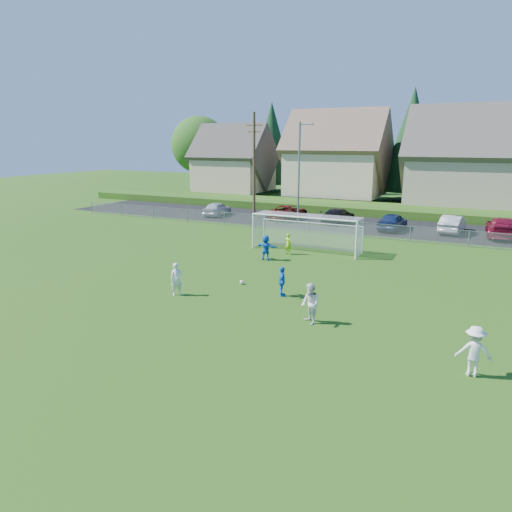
{
  "coord_description": "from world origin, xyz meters",
  "views": [
    {
      "loc": [
        10.33,
        -13.12,
        7.33
      ],
      "look_at": [
        0.0,
        8.0,
        1.4
      ],
      "focal_mm": 32.0,
      "sensor_mm": 36.0,
      "label": 1
    }
  ],
  "objects_px": {
    "player_white_b": "(310,304)",
    "car_e": "(393,221)",
    "player_white_c": "(474,351)",
    "goalkeeper": "(288,244)",
    "soccer_goal": "(308,227)",
    "car_g": "(502,227)",
    "player_white_a": "(177,279)",
    "car_c": "(288,212)",
    "player_blue_a": "(282,281)",
    "car_f": "(452,224)",
    "player_blue_b": "(266,248)",
    "soccer_ball": "(242,282)",
    "car_d": "(338,216)",
    "car_a": "(217,209)"
  },
  "relations": [
    {
      "from": "player_blue_a",
      "to": "car_f",
      "type": "distance_m",
      "value": 21.82
    },
    {
      "from": "player_white_c",
      "to": "car_g",
      "type": "xyz_separation_m",
      "value": [
        1.51,
        25.06,
        -0.06
      ]
    },
    {
      "from": "soccer_ball",
      "to": "player_blue_a",
      "type": "xyz_separation_m",
      "value": [
        2.64,
        -0.81,
        0.63
      ]
    },
    {
      "from": "goalkeeper",
      "to": "player_white_a",
      "type": "bearing_deg",
      "value": 98.88
    },
    {
      "from": "player_white_a",
      "to": "player_blue_b",
      "type": "distance_m",
      "value": 8.18
    },
    {
      "from": "goalkeeper",
      "to": "car_c",
      "type": "distance_m",
      "value": 14.16
    },
    {
      "from": "goalkeeper",
      "to": "car_a",
      "type": "distance_m",
      "value": 17.43
    },
    {
      "from": "player_white_a",
      "to": "car_e",
      "type": "relative_size",
      "value": 0.37
    },
    {
      "from": "car_f",
      "to": "player_blue_b",
      "type": "bearing_deg",
      "value": 62.32
    },
    {
      "from": "player_white_a",
      "to": "car_c",
      "type": "xyz_separation_m",
      "value": [
        -3.61,
        23.25,
        -0.12
      ]
    },
    {
      "from": "car_d",
      "to": "car_f",
      "type": "bearing_deg",
      "value": -177.55
    },
    {
      "from": "car_f",
      "to": "car_g",
      "type": "height_order",
      "value": "car_g"
    },
    {
      "from": "player_white_a",
      "to": "soccer_goal",
      "type": "xyz_separation_m",
      "value": [
        2.48,
        11.79,
        0.82
      ]
    },
    {
      "from": "player_blue_a",
      "to": "car_f",
      "type": "xyz_separation_m",
      "value": [
        6.41,
        20.85,
        -0.02
      ]
    },
    {
      "from": "player_white_c",
      "to": "car_e",
      "type": "bearing_deg",
      "value": -82.38
    },
    {
      "from": "player_white_a",
      "to": "player_white_b",
      "type": "bearing_deg",
      "value": -46.95
    },
    {
      "from": "player_white_c",
      "to": "car_f",
      "type": "relative_size",
      "value": 0.38
    },
    {
      "from": "player_white_b",
      "to": "car_e",
      "type": "bearing_deg",
      "value": 135.02
    },
    {
      "from": "car_c",
      "to": "player_blue_b",
      "type": "bearing_deg",
      "value": 113.06
    },
    {
      "from": "player_white_a",
      "to": "soccer_goal",
      "type": "distance_m",
      "value": 12.08
    },
    {
      "from": "soccer_ball",
      "to": "player_blue_a",
      "type": "distance_m",
      "value": 2.83
    },
    {
      "from": "player_white_b",
      "to": "soccer_goal",
      "type": "distance_m",
      "value": 13.18
    },
    {
      "from": "player_white_b",
      "to": "car_a",
      "type": "xyz_separation_m",
      "value": [
        -17.96,
        22.66,
        -0.16
      ]
    },
    {
      "from": "player_blue_b",
      "to": "car_c",
      "type": "xyz_separation_m",
      "value": [
        -4.64,
        15.14,
        -0.12
      ]
    },
    {
      "from": "soccer_ball",
      "to": "car_c",
      "type": "relative_size",
      "value": 0.04
    },
    {
      "from": "player_white_a",
      "to": "car_a",
      "type": "xyz_separation_m",
      "value": [
        -10.91,
        22.12,
        -0.11
      ]
    },
    {
      "from": "player_blue_a",
      "to": "car_g",
      "type": "relative_size",
      "value": 0.27
    },
    {
      "from": "soccer_goal",
      "to": "car_g",
      "type": "bearing_deg",
      "value": 41.68
    },
    {
      "from": "goalkeeper",
      "to": "car_g",
      "type": "relative_size",
      "value": 0.26
    },
    {
      "from": "car_c",
      "to": "car_f",
      "type": "distance_m",
      "value": 14.7
    },
    {
      "from": "player_white_a",
      "to": "car_e",
      "type": "bearing_deg",
      "value": 31.04
    },
    {
      "from": "soccer_ball",
      "to": "car_d",
      "type": "height_order",
      "value": "car_d"
    },
    {
      "from": "player_white_c",
      "to": "player_blue_a",
      "type": "distance_m",
      "value": 9.63
    },
    {
      "from": "goalkeeper",
      "to": "player_blue_a",
      "type": "bearing_deg",
      "value": 128.72
    },
    {
      "from": "goalkeeper",
      "to": "car_d",
      "type": "distance_m",
      "value": 13.24
    },
    {
      "from": "goalkeeper",
      "to": "car_f",
      "type": "bearing_deg",
      "value": -107.45
    },
    {
      "from": "soccer_goal",
      "to": "soccer_ball",
      "type": "bearing_deg",
      "value": -92.82
    },
    {
      "from": "soccer_ball",
      "to": "car_f",
      "type": "relative_size",
      "value": 0.05
    },
    {
      "from": "car_f",
      "to": "player_white_a",
      "type": "bearing_deg",
      "value": 70.64
    },
    {
      "from": "player_white_b",
      "to": "soccer_goal",
      "type": "bearing_deg",
      "value": 153.87
    },
    {
      "from": "player_white_c",
      "to": "goalkeeper",
      "type": "bearing_deg",
      "value": -55.36
    },
    {
      "from": "car_e",
      "to": "soccer_goal",
      "type": "relative_size",
      "value": 0.58
    },
    {
      "from": "player_white_b",
      "to": "car_e",
      "type": "xyz_separation_m",
      "value": [
        -0.59,
        22.51,
        -0.12
      ]
    },
    {
      "from": "goalkeeper",
      "to": "car_f",
      "type": "relative_size",
      "value": 0.32
    },
    {
      "from": "soccer_ball",
      "to": "car_d",
      "type": "xyz_separation_m",
      "value": [
        -0.73,
        20.44,
        0.57
      ]
    },
    {
      "from": "soccer_ball",
      "to": "car_d",
      "type": "relative_size",
      "value": 0.05
    },
    {
      "from": "player_white_a",
      "to": "car_d",
      "type": "relative_size",
      "value": 0.34
    },
    {
      "from": "soccer_ball",
      "to": "goalkeeper",
      "type": "bearing_deg",
      "value": 92.39
    },
    {
      "from": "player_blue_b",
      "to": "car_a",
      "type": "relative_size",
      "value": 0.39
    },
    {
      "from": "car_d",
      "to": "car_f",
      "type": "relative_size",
      "value": 1.06
    }
  ]
}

